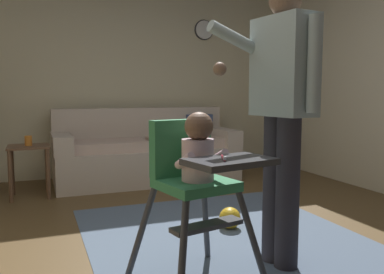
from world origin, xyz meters
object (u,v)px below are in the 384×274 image
(adult_standing, at_px, (282,110))
(side_table, at_px, (29,159))
(sippy_cup, at_px, (28,141))
(couch, at_px, (146,153))
(toy_ball, at_px, (230,218))
(high_chair, at_px, (196,168))
(wall_clock, at_px, (204,30))

(adult_standing, distance_m, side_table, 2.77)
(side_table, distance_m, sippy_cup, 0.19)
(couch, xyz_separation_m, toy_ball, (0.16, -1.93, -0.25))
(high_chair, bearing_deg, sippy_cup, -172.12)
(side_table, bearing_deg, couch, 14.22)
(toy_ball, xyz_separation_m, sippy_cup, (-1.45, 1.60, 0.49))
(adult_standing, bearing_deg, toy_ball, -98.79)
(side_table, bearing_deg, toy_ball, -47.90)
(couch, height_order, adult_standing, adult_standing)
(high_chair, bearing_deg, wall_clock, 144.63)
(high_chair, distance_m, wall_clock, 3.68)
(couch, height_order, side_table, couch)
(high_chair, height_order, sippy_cup, high_chair)
(couch, height_order, sippy_cup, couch)
(high_chair, bearing_deg, adult_standing, 85.78)
(adult_standing, bearing_deg, sippy_cup, -65.60)
(adult_standing, xyz_separation_m, sippy_cup, (-1.43, 2.30, -0.38))
(couch, relative_size, wall_clock, 7.89)
(high_chair, relative_size, adult_standing, 0.57)
(sippy_cup, bearing_deg, side_table, -180.00)
(couch, distance_m, toy_ball, 1.95)
(couch, bearing_deg, side_table, -75.78)
(toy_ball, relative_size, sippy_cup, 1.66)
(sippy_cup, relative_size, wall_clock, 0.37)
(side_table, xyz_separation_m, wall_clock, (2.24, 0.80, 1.51))
(sippy_cup, xyz_separation_m, wall_clock, (2.24, 0.80, 1.32))
(couch, xyz_separation_m, high_chair, (-0.44, -2.71, 0.32))
(couch, bearing_deg, toy_ball, 4.62)
(sippy_cup, height_order, wall_clock, wall_clock)
(couch, distance_m, side_table, 1.33)
(couch, distance_m, wall_clock, 1.88)
(couch, bearing_deg, sippy_cup, -75.78)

